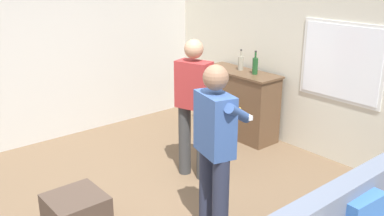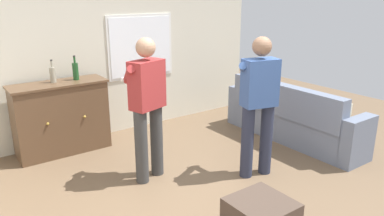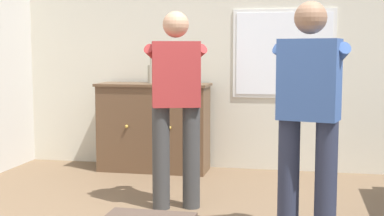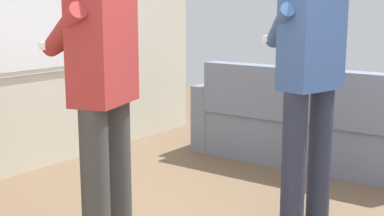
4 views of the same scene
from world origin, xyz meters
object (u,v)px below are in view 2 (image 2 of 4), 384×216
Objects in this scene: sideboard_cabinet at (61,118)px; person_standing_right at (258,101)px; couch at (290,118)px; person_standing_left at (147,103)px; bottle_wine_green at (53,74)px; bottle_liquor_amber at (75,71)px.

person_standing_right reaches higher than sideboard_cabinet.
couch is at bearing -28.65° from sideboard_cabinet.
couch is 2.38m from person_standing_left.
sideboard_cabinet is 4.11× the size of bottle_wine_green.
bottle_wine_green is at bearing 176.00° from bottle_liquor_amber.
bottle_wine_green reaches higher than couch.
person_standing_right is at bearing -158.26° from couch.
couch is 1.81× the size of sideboard_cabinet.
bottle_wine_green is 1.55m from person_standing_left.
person_standing_left reaches higher than couch.
sideboard_cabinet is at bearing -175.23° from bottle_liquor_amber.
bottle_wine_green is 0.30m from bottle_liquor_amber.
bottle_liquor_amber is 1.44m from person_standing_left.
person_standing_right is (1.42, -2.08, -0.18)m from bottle_liquor_amber.
person_standing_right reaches higher than bottle_liquor_amber.
sideboard_cabinet is 0.75× the size of person_standing_left.
person_standing_right is at bearing -50.70° from sideboard_cabinet.
sideboard_cabinet is at bearing -48.03° from bottle_wine_green.
person_standing_right reaches higher than bottle_wine_green.
person_standing_right is (-1.20, -0.48, 0.59)m from couch.
bottle_wine_green is (-2.92, 1.62, 0.75)m from couch.
bottle_liquor_amber is at bearing 103.02° from person_standing_left.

